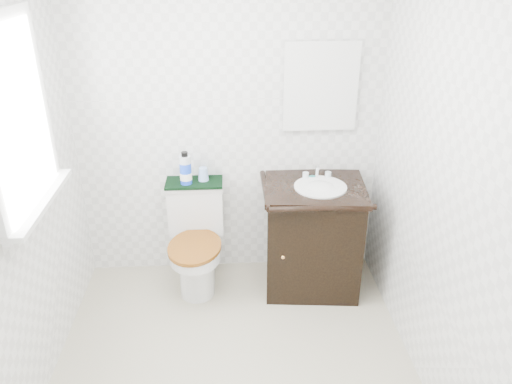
{
  "coord_description": "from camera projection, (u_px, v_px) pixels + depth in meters",
  "views": [
    {
      "loc": [
        -0.01,
        -2.22,
        2.3
      ],
      "look_at": [
        0.17,
        0.75,
        0.86
      ],
      "focal_mm": 35.0,
      "sensor_mm": 36.0,
      "label": 1
    }
  ],
  "objects": [
    {
      "name": "towel",
      "position": [
        194.0,
        182.0,
        3.61
      ],
      "size": [
        0.41,
        0.22,
        0.02
      ],
      "primitive_type": "cube",
      "color": "black",
      "rests_on": "toilet"
    },
    {
      "name": "mouthwash_bottle",
      "position": [
        186.0,
        169.0,
        3.53
      ],
      "size": [
        0.08,
        0.08,
        0.24
      ],
      "color": "blue",
      "rests_on": "towel"
    },
    {
      "name": "wall_left",
      "position": [
        3.0,
        203.0,
        2.41
      ],
      "size": [
        0.0,
        2.4,
        2.4
      ],
      "primitive_type": "plane",
      "rotation": [
        1.57,
        0.0,
        1.57
      ],
      "color": "white",
      "rests_on": "ground"
    },
    {
      "name": "vanity",
      "position": [
        313.0,
        234.0,
        3.65
      ],
      "size": [
        0.75,
        0.66,
        0.92
      ],
      "color": "black",
      "rests_on": "floor"
    },
    {
      "name": "wall_back",
      "position": [
        228.0,
        122.0,
        3.55
      ],
      "size": [
        2.4,
        0.0,
        2.4
      ],
      "primitive_type": "plane",
      "rotation": [
        1.57,
        0.0,
        0.0
      ],
      "color": "white",
      "rests_on": "ground"
    },
    {
      "name": "mirror",
      "position": [
        321.0,
        87.0,
        3.45
      ],
      "size": [
        0.5,
        0.02,
        0.6
      ],
      "primitive_type": "cube",
      "color": "silver",
      "rests_on": "wall_back"
    },
    {
      "name": "wall_right",
      "position": [
        447.0,
        191.0,
        2.53
      ],
      "size": [
        0.0,
        2.4,
        2.4
      ],
      "primitive_type": "plane",
      "rotation": [
        1.57,
        0.0,
        -1.57
      ],
      "color": "white",
      "rests_on": "ground"
    },
    {
      "name": "cup",
      "position": [
        203.0,
        174.0,
        3.61
      ],
      "size": [
        0.08,
        0.08,
        0.1
      ],
      "primitive_type": "cone",
      "color": "#99C1FA",
      "rests_on": "towel"
    },
    {
      "name": "floor",
      "position": [
        235.0,
        376.0,
        2.99
      ],
      "size": [
        2.4,
        2.4,
        0.0
      ],
      "primitive_type": "plane",
      "color": "#BDB798",
      "rests_on": "ground"
    },
    {
      "name": "soap_bar",
      "position": [
        312.0,
        177.0,
        3.6
      ],
      "size": [
        0.07,
        0.05,
        0.02
      ],
      "primitive_type": "ellipsoid",
      "color": "#1A7D79",
      "rests_on": "vanity"
    },
    {
      "name": "trash_bin",
      "position": [
        288.0,
        254.0,
        3.94
      ],
      "size": [
        0.19,
        0.15,
        0.27
      ],
      "color": "silver",
      "rests_on": "floor"
    },
    {
      "name": "window",
      "position": [
        14.0,
        118.0,
        2.48
      ],
      "size": [
        0.02,
        0.7,
        0.9
      ],
      "primitive_type": "cube",
      "color": "white",
      "rests_on": "wall_left"
    },
    {
      "name": "toilet",
      "position": [
        197.0,
        243.0,
        3.7
      ],
      "size": [
        0.42,
        0.64,
        0.78
      ],
      "color": "silver",
      "rests_on": "floor"
    }
  ]
}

